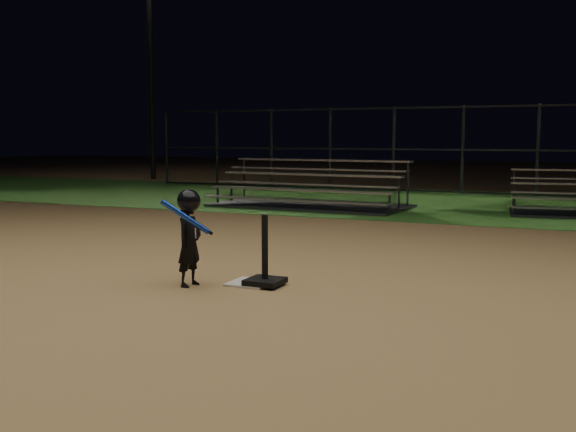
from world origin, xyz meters
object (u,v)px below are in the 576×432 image
(home_plate, at_px, (251,283))
(light_pole_left, at_px, (149,47))
(batting_tee, at_px, (265,272))
(bleacher_left, at_px, (309,198))
(child_batter, at_px, (189,235))

(home_plate, xyz_separation_m, light_pole_left, (-12.00, 14.94, 4.93))
(batting_tee, height_order, light_pole_left, light_pole_left)
(home_plate, distance_m, bleacher_left, 8.22)
(child_batter, xyz_separation_m, light_pole_left, (-11.44, 15.30, 4.38))
(batting_tee, relative_size, bleacher_left, 0.17)
(batting_tee, xyz_separation_m, child_batter, (-0.75, -0.32, 0.40))
(batting_tee, xyz_separation_m, light_pole_left, (-12.19, 14.97, 4.78))
(home_plate, xyz_separation_m, bleacher_left, (-2.54, 7.81, 0.21))
(home_plate, bearing_deg, batting_tee, -8.49)
(child_batter, bearing_deg, batting_tee, -61.17)
(batting_tee, bearing_deg, bleacher_left, 109.21)
(bleacher_left, bearing_deg, light_pole_left, 146.03)
(home_plate, height_order, child_batter, child_batter)
(bleacher_left, xyz_separation_m, light_pole_left, (-9.46, 7.13, 4.72))
(batting_tee, relative_size, light_pole_left, 0.09)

